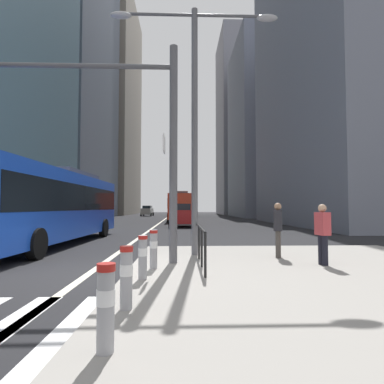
# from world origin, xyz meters

# --- Properties ---
(ground_plane) EXTENTS (160.00, 160.00, 0.00)m
(ground_plane) POSITION_xyz_m (0.00, 20.00, 0.00)
(ground_plane) COLOR black
(median_island) EXTENTS (9.00, 10.00, 0.15)m
(median_island) POSITION_xyz_m (5.50, -1.00, 0.07)
(median_island) COLOR gray
(median_island) RESTS_ON ground
(lane_centre_line) EXTENTS (0.20, 80.00, 0.01)m
(lane_centre_line) POSITION_xyz_m (0.00, 30.00, 0.01)
(lane_centre_line) COLOR beige
(lane_centre_line) RESTS_ON ground
(office_tower_left_mid) EXTENTS (12.51, 22.49, 48.12)m
(office_tower_left_mid) POSITION_xyz_m (-16.00, 40.64, 24.06)
(office_tower_left_mid) COLOR slate
(office_tower_left_mid) RESTS_ON ground
(office_tower_left_far) EXTENTS (13.94, 25.57, 50.98)m
(office_tower_left_far) POSITION_xyz_m (-16.00, 67.21, 25.49)
(office_tower_left_far) COLOR gray
(office_tower_left_far) RESTS_ON ground
(office_tower_right_mid) EXTENTS (10.85, 17.32, 30.31)m
(office_tower_right_mid) POSITION_xyz_m (17.00, 46.32, 15.16)
(office_tower_right_mid) COLOR slate
(office_tower_right_mid) RESTS_ON ground
(office_tower_right_far) EXTENTS (11.40, 16.06, 42.56)m
(office_tower_right_far) POSITION_xyz_m (17.00, 66.60, 21.28)
(office_tower_right_far) COLOR gray
(office_tower_right_far) RESTS_ON ground
(city_bus_blue_oncoming) EXTENTS (2.95, 12.12, 3.40)m
(city_bus_blue_oncoming) POSITION_xyz_m (-3.36, 5.76, 1.84)
(city_bus_blue_oncoming) COLOR blue
(city_bus_blue_oncoming) RESTS_ON ground
(city_bus_red_receding) EXTENTS (2.80, 10.59, 3.40)m
(city_bus_red_receding) POSITION_xyz_m (2.04, 29.29, 1.83)
(city_bus_red_receding) COLOR red
(city_bus_red_receding) RESTS_ON ground
(city_bus_red_distant) EXTENTS (2.77, 11.32, 3.40)m
(city_bus_red_distant) POSITION_xyz_m (3.73, 49.47, 1.84)
(city_bus_red_distant) COLOR #198456
(city_bus_red_distant) RESTS_ON ground
(car_oncoming_mid) EXTENTS (2.20, 4.43, 1.94)m
(car_oncoming_mid) POSITION_xyz_m (-4.14, 51.46, 0.99)
(car_oncoming_mid) COLOR #B2A899
(car_oncoming_mid) RESTS_ON ground
(car_receding_near) EXTENTS (2.05, 4.20, 1.94)m
(car_receding_near) POSITION_xyz_m (2.46, 58.79, 0.99)
(car_receding_near) COLOR black
(car_receding_near) RESTS_ON ground
(car_receding_far) EXTENTS (2.14, 4.46, 1.94)m
(car_receding_far) POSITION_xyz_m (2.31, 18.81, 0.99)
(car_receding_far) COLOR maroon
(car_receding_far) RESTS_ON ground
(traffic_signal_gantry) EXTENTS (5.47, 0.65, 6.00)m
(traffic_signal_gantry) POSITION_xyz_m (0.27, 0.29, 4.08)
(traffic_signal_gantry) COLOR #515156
(traffic_signal_gantry) RESTS_ON median_island
(street_lamp_post) EXTENTS (5.50, 0.32, 8.00)m
(street_lamp_post) POSITION_xyz_m (2.71, 1.75, 5.28)
(street_lamp_post) COLOR #56565B
(street_lamp_post) RESTS_ON median_island
(bollard_front) EXTENTS (0.20, 0.20, 0.92)m
(bollard_front) POSITION_xyz_m (1.50, -5.00, 0.66)
(bollard_front) COLOR #99999E
(bollard_front) RESTS_ON median_island
(bollard_left) EXTENTS (0.20, 0.20, 0.92)m
(bollard_left) POSITION_xyz_m (1.48, -3.59, 0.66)
(bollard_left) COLOR #99999E
(bollard_left) RESTS_ON median_island
(bollard_right) EXTENTS (0.20, 0.20, 0.91)m
(bollard_right) POSITION_xyz_m (1.48, -1.65, 0.66)
(bollard_right) COLOR #99999E
(bollard_right) RESTS_ON median_island
(bollard_back) EXTENTS (0.20, 0.20, 0.94)m
(bollard_back) POSITION_xyz_m (1.61, -0.51, 0.67)
(bollard_back) COLOR #99999E
(bollard_back) RESTS_ON median_island
(pedestrian_railing) EXTENTS (0.06, 3.69, 0.98)m
(pedestrian_railing) POSITION_xyz_m (2.80, 0.29, 0.86)
(pedestrian_railing) COLOR black
(pedestrian_railing) RESTS_ON median_island
(pedestrian_waiting) EXTENTS (0.31, 0.42, 1.58)m
(pedestrian_waiting) POSITION_xyz_m (5.98, -0.16, 1.02)
(pedestrian_waiting) COLOR black
(pedestrian_waiting) RESTS_ON median_island
(pedestrian_walking) EXTENTS (0.35, 0.44, 1.63)m
(pedestrian_walking) POSITION_xyz_m (5.19, 1.10, 1.05)
(pedestrian_walking) COLOR #423D38
(pedestrian_walking) RESTS_ON median_island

